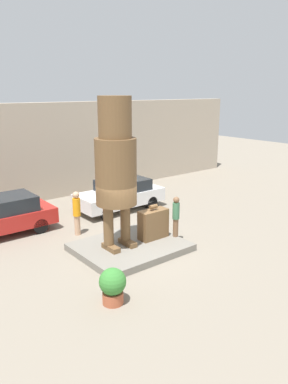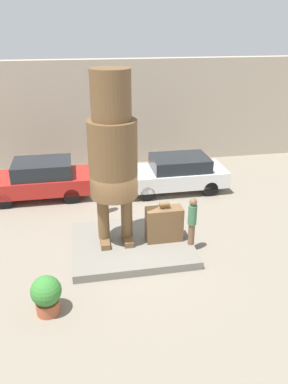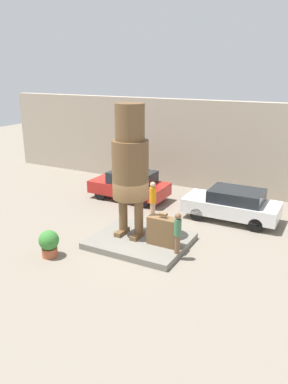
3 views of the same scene
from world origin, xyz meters
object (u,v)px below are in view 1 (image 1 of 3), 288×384
Objects in this scene: worker_hivis at (77,211)px; giant_suitcase at (153,224)px; planter_pot at (113,285)px; parked_car_red at (2,215)px; statue_figure at (116,162)px; tourist at (176,215)px; parked_car_white at (121,194)px.

giant_suitcase is at bearing -56.31° from worker_hivis.
planter_pot is at bearing -108.88° from worker_hivis.
parked_car_red is 3.01m from worker_hivis.
statue_figure reaches higher than parked_car_red.
tourist is at bearing -27.64° from giant_suitcase.
giant_suitcase is 0.32× the size of parked_car_red.
worker_hivis is (1.73, 5.05, 0.43)m from planter_pot.
statue_figure is 3.98× the size of giant_suitcase.
parked_car_red is at bearing 120.52° from statue_figure.
parked_car_red is 0.97× the size of parked_car_white.
tourist is 6.92m from parked_car_red.
tourist is 1.52× the size of planter_pot.
tourist is 0.37× the size of parked_car_white.
parked_car_white is at bearing 26.27° from worker_hivis.
statue_figure is 3.21m from tourist.
tourist is (0.77, -0.40, 0.30)m from giant_suitcase.
parked_car_white is 2.37× the size of worker_hivis.
parked_car_red reaches higher than planter_pot.
worker_hivis is at bearing 95.87° from statue_figure.
worker_hivis is at bearing 140.37° from parked_car_red.
giant_suitcase reaches higher than parked_car_white.
planter_pot is (-3.48, -2.42, -0.25)m from giant_suitcase.
parked_car_red is 5.58m from parked_car_white.
statue_figure is 5.63m from parked_car_red.
parked_car_white is 8.32m from planter_pot.
tourist reaches higher than parked_car_white.
planter_pot is 5.35m from worker_hivis.
parked_car_white is (1.51, 4.24, -0.03)m from giant_suitcase.
giant_suitcase is 0.73× the size of worker_hivis.
giant_suitcase reaches higher than planter_pot.
tourist is at bearing -50.23° from worker_hivis.
worker_hivis is at bearing 129.77° from tourist.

